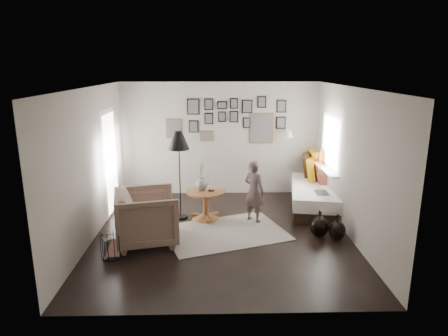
{
  "coord_description": "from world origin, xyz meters",
  "views": [
    {
      "loc": [
        -0.12,
        -6.69,
        2.95
      ],
      "look_at": [
        0.05,
        0.5,
        1.1
      ],
      "focal_mm": 32.0,
      "sensor_mm": 36.0,
      "label": 1
    }
  ],
  "objects_px": {
    "armchair": "(147,217)",
    "child": "(254,191)",
    "daybed": "(313,190)",
    "demijohn_small": "(337,230)",
    "demijohn_large": "(319,227)",
    "vase": "(202,182)",
    "floor_lamp": "(179,144)",
    "magazine_basket": "(111,246)",
    "pedestal_table": "(206,206)"
  },
  "relations": [
    {
      "from": "daybed",
      "to": "demijohn_small",
      "type": "height_order",
      "value": "daybed"
    },
    {
      "from": "pedestal_table",
      "to": "child",
      "type": "bearing_deg",
      "value": -6.71
    },
    {
      "from": "daybed",
      "to": "demijohn_small",
      "type": "xyz_separation_m",
      "value": [
        -0.0,
        -1.76,
        -0.16
      ]
    },
    {
      "from": "child",
      "to": "vase",
      "type": "bearing_deg",
      "value": 34.48
    },
    {
      "from": "child",
      "to": "demijohn_large",
      "type": "bearing_deg",
      "value": -173.82
    },
    {
      "from": "pedestal_table",
      "to": "child",
      "type": "height_order",
      "value": "child"
    },
    {
      "from": "armchair",
      "to": "child",
      "type": "distance_m",
      "value": 2.13
    },
    {
      "from": "vase",
      "to": "child",
      "type": "bearing_deg",
      "value": -7.3
    },
    {
      "from": "armchair",
      "to": "demijohn_large",
      "type": "distance_m",
      "value": 3.01
    },
    {
      "from": "demijohn_large",
      "to": "armchair",
      "type": "bearing_deg",
      "value": -177.04
    },
    {
      "from": "armchair",
      "to": "floor_lamp",
      "type": "relative_size",
      "value": 0.58
    },
    {
      "from": "vase",
      "to": "demijohn_small",
      "type": "xyz_separation_m",
      "value": [
        2.38,
        -1.03,
        -0.58
      ]
    },
    {
      "from": "armchair",
      "to": "floor_lamp",
      "type": "xyz_separation_m",
      "value": [
        0.47,
        1.14,
        1.04
      ]
    },
    {
      "from": "daybed",
      "to": "demijohn_small",
      "type": "relative_size",
      "value": 5.03
    },
    {
      "from": "vase",
      "to": "child",
      "type": "distance_m",
      "value": 1.03
    },
    {
      "from": "demijohn_small",
      "to": "magazine_basket",
      "type": "bearing_deg",
      "value": -171.33
    },
    {
      "from": "floor_lamp",
      "to": "demijohn_small",
      "type": "distance_m",
      "value": 3.3
    },
    {
      "from": "demijohn_large",
      "to": "daybed",
      "type": "bearing_deg",
      "value": 80.09
    },
    {
      "from": "child",
      "to": "magazine_basket",
      "type": "bearing_deg",
      "value": 73.29
    },
    {
      "from": "demijohn_large",
      "to": "child",
      "type": "distance_m",
      "value": 1.39
    },
    {
      "from": "pedestal_table",
      "to": "child",
      "type": "xyz_separation_m",
      "value": [
        0.93,
        -0.11,
        0.33
      ]
    },
    {
      "from": "magazine_basket",
      "to": "armchair",
      "type": "bearing_deg",
      "value": 48.0
    },
    {
      "from": "armchair",
      "to": "demijohn_small",
      "type": "relative_size",
      "value": 2.23
    },
    {
      "from": "armchair",
      "to": "child",
      "type": "height_order",
      "value": "child"
    },
    {
      "from": "vase",
      "to": "magazine_basket",
      "type": "distance_m",
      "value": 2.19
    },
    {
      "from": "vase",
      "to": "demijohn_large",
      "type": "relative_size",
      "value": 1.07
    },
    {
      "from": "daybed",
      "to": "demijohn_small",
      "type": "distance_m",
      "value": 1.77
    },
    {
      "from": "pedestal_table",
      "to": "demijohn_large",
      "type": "relative_size",
      "value": 1.5
    },
    {
      "from": "vase",
      "to": "child",
      "type": "xyz_separation_m",
      "value": [
        1.01,
        -0.13,
        -0.15
      ]
    },
    {
      "from": "vase",
      "to": "daybed",
      "type": "xyz_separation_m",
      "value": [
        2.38,
        0.74,
        -0.42
      ]
    },
    {
      "from": "vase",
      "to": "daybed",
      "type": "height_order",
      "value": "vase"
    },
    {
      "from": "vase",
      "to": "demijohn_large",
      "type": "height_order",
      "value": "vase"
    },
    {
      "from": "demijohn_large",
      "to": "child",
      "type": "bearing_deg",
      "value": 144.4
    },
    {
      "from": "demijohn_large",
      "to": "demijohn_small",
      "type": "relative_size",
      "value": 1.1
    },
    {
      "from": "armchair",
      "to": "magazine_basket",
      "type": "distance_m",
      "value": 0.78
    },
    {
      "from": "daybed",
      "to": "pedestal_table",
      "type": "bearing_deg",
      "value": -151.44
    },
    {
      "from": "pedestal_table",
      "to": "vase",
      "type": "distance_m",
      "value": 0.49
    },
    {
      "from": "pedestal_table",
      "to": "armchair",
      "type": "distance_m",
      "value": 1.44
    },
    {
      "from": "vase",
      "to": "demijohn_small",
      "type": "height_order",
      "value": "vase"
    },
    {
      "from": "pedestal_table",
      "to": "vase",
      "type": "xyz_separation_m",
      "value": [
        -0.08,
        0.02,
        0.48
      ]
    },
    {
      "from": "daybed",
      "to": "demijohn_large",
      "type": "bearing_deg",
      "value": -89.59
    },
    {
      "from": "demijohn_small",
      "to": "child",
      "type": "xyz_separation_m",
      "value": [
        -1.37,
        0.9,
        0.43
      ]
    },
    {
      "from": "pedestal_table",
      "to": "magazine_basket",
      "type": "distance_m",
      "value": 2.16
    },
    {
      "from": "magazine_basket",
      "to": "demijohn_small",
      "type": "bearing_deg",
      "value": 8.67
    },
    {
      "from": "vase",
      "to": "daybed",
      "type": "distance_m",
      "value": 2.53
    },
    {
      "from": "daybed",
      "to": "armchair",
      "type": "height_order",
      "value": "daybed"
    },
    {
      "from": "vase",
      "to": "demijohn_large",
      "type": "xyz_separation_m",
      "value": [
        2.1,
        -0.91,
        -0.56
      ]
    },
    {
      "from": "magazine_basket",
      "to": "demijohn_large",
      "type": "xyz_separation_m",
      "value": [
        3.48,
        0.69,
        0.0
      ]
    },
    {
      "from": "vase",
      "to": "floor_lamp",
      "type": "height_order",
      "value": "floor_lamp"
    },
    {
      "from": "armchair",
      "to": "demijohn_large",
      "type": "bearing_deg",
      "value": -99.87
    }
  ]
}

